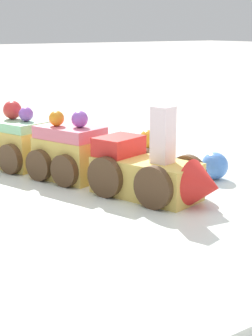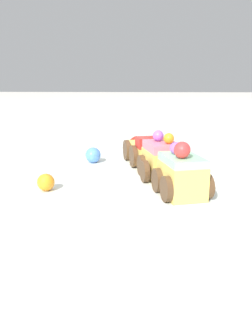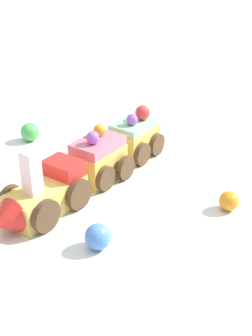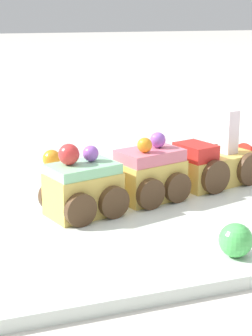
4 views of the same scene
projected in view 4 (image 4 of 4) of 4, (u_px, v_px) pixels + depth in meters
The scene contains 8 objects.
ground_plane at pixel (160, 199), 0.67m from camera, with size 10.00×10.00×0.00m, color beige.
display_board at pixel (160, 194), 0.67m from camera, with size 0.61×0.47×0.01m, color silver.
cake_train_locomotive at pixel (222, 164), 0.69m from camera, with size 0.14×0.09×0.09m.
cake_car_strawberry at pixel (150, 175), 0.63m from camera, with size 0.09×0.08×0.08m.
cake_car_mint at pixel (83, 189), 0.58m from camera, with size 0.09×0.08×0.08m.
gumball_green at pixel (236, 240), 0.49m from camera, with size 0.03×0.03×0.03m, color #4CBC56.
gumball_orange at pixel (52, 159), 0.76m from camera, with size 0.02×0.02×0.02m, color orange.
gumball_blue at pixel (178, 154), 0.78m from camera, with size 0.03×0.03×0.03m, color #4C84E0.
Camera 4 is at (-0.25, -0.59, 0.22)m, focal length 60.00 mm.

